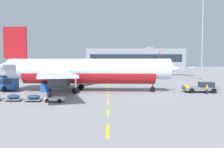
% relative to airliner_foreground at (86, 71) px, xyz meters
% --- Properties ---
extents(ground, '(400.00, 400.00, 0.00)m').
position_rel_airliner_foreground_xyz_m(ground, '(26.23, 20.52, -3.95)').
color(ground, gray).
extents(apron_paint_markings, '(8.00, 95.81, 0.01)m').
position_rel_airliner_foreground_xyz_m(apron_paint_markings, '(4.23, 18.30, -3.95)').
color(apron_paint_markings, yellow).
rests_on(apron_paint_markings, ground).
extents(airliner_foreground, '(34.79, 34.58, 12.20)m').
position_rel_airliner_foreground_xyz_m(airliner_foreground, '(0.00, 0.00, 0.00)').
color(airliner_foreground, silver).
rests_on(airliner_foreground, ground).
extents(pushback_tug, '(6.17, 3.51, 2.08)m').
position_rel_airliner_foreground_xyz_m(pushback_tug, '(21.39, -1.21, -3.05)').
color(pushback_tug, slate).
rests_on(pushback_tug, ground).
extents(airliner_mid_left, '(29.50, 30.10, 10.59)m').
position_rel_airliner_foreground_xyz_m(airliner_mid_left, '(25.66, 51.70, -0.52)').
color(airliner_mid_left, silver).
rests_on(airliner_mid_left, ground).
extents(baggage_train, '(11.69, 2.89, 1.14)m').
position_rel_airliner_foreground_xyz_m(baggage_train, '(-7.78, -10.47, -3.42)').
color(baggage_train, silver).
rests_on(baggage_train, ground).
extents(ground_crew_worker, '(0.53, 0.53, 1.70)m').
position_rel_airliner_foreground_xyz_m(ground_crew_worker, '(21.34, -3.69, -2.98)').
color(ground_crew_worker, '#191E38').
rests_on(ground_crew_worker, ground).
extents(uld_cargo_container, '(1.69, 1.65, 1.60)m').
position_rel_airliner_foreground_xyz_m(uld_cargo_container, '(-7.47, -0.22, -3.15)').
color(uld_cargo_container, '#194C9E').
rests_on(uld_cargo_container, ground).
extents(apron_light_mast_far, '(1.80, 1.80, 26.35)m').
position_rel_airliner_foreground_xyz_m(apron_light_mast_far, '(33.71, 29.19, 12.33)').
color(apron_light_mast_far, slate).
rests_on(apron_light_mast_far, ground).
extents(terminal_satellite, '(70.67, 21.99, 16.60)m').
position_rel_airliner_foreground_xyz_m(terminal_satellite, '(23.56, 129.29, 3.57)').
color(terminal_satellite, gray).
rests_on(terminal_satellite, ground).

